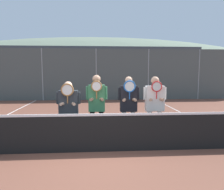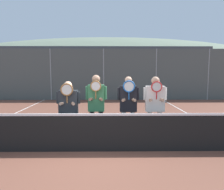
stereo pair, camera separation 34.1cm
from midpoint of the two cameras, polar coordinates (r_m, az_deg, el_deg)
ground_plane at (r=5.51m, az=-2.95°, el=-14.53°), size 120.00×120.00×0.00m
hill_distant at (r=61.35m, az=-0.89°, el=4.69°), size 104.23×57.91×20.27m
clubhouse_building at (r=21.89m, az=-3.19°, el=6.67°), size 20.17×5.50×4.03m
fence_back at (r=14.48m, az=-1.54°, el=5.37°), size 20.98×0.06×3.37m
tennis_net at (r=5.36m, az=-2.98°, el=-9.65°), size 10.64×0.09×1.05m
court_line_right_sideline at (r=9.17m, az=23.57°, el=-6.46°), size 0.05×16.00×0.01m
player_leftmost at (r=5.87m, az=-9.70°, el=-2.99°), size 0.63×0.34×1.69m
player_center_left at (r=5.82m, az=-2.47°, el=-2.24°), size 0.56×0.34×1.85m
player_center_right at (r=5.90m, az=5.92°, el=-2.45°), size 0.58×0.34×1.81m
player_rightmost at (r=6.05m, az=12.74°, el=-2.16°), size 0.63×0.34×1.81m
car_far_left at (r=18.61m, az=-20.64°, el=2.76°), size 4.17×2.09×1.74m
car_left_of_center at (r=17.37m, az=-5.16°, el=2.92°), size 4.29×1.95×1.74m
car_center at (r=17.68m, az=11.21°, el=2.80°), size 4.18×1.95×1.68m
car_right_of_center at (r=19.71m, az=25.16°, el=2.71°), size 4.18×2.07×1.71m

